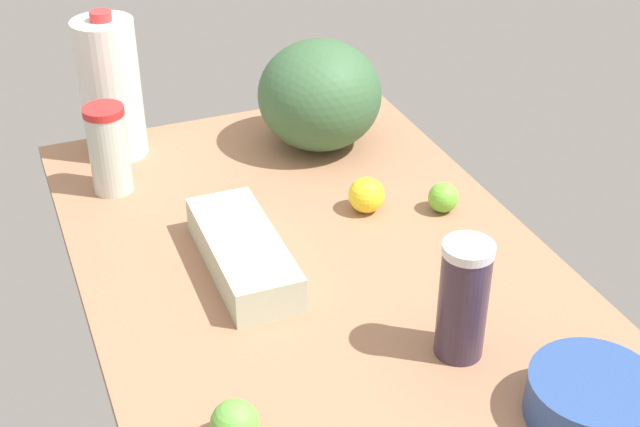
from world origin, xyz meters
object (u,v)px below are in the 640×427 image
Objects in this scene: lime_near_front at (235,424)px; lemon_beside_bowl at (366,195)px; milk_jug at (110,88)px; lime_far_back at (443,198)px; shaker_bottle at (463,300)px; watermelon at (320,95)px; tumbler_cup at (109,149)px; egg_carton at (243,252)px; mixing_bowl at (592,399)px.

lemon_beside_bowl reaches higher than lime_near_front.
milk_jug is 4.51× the size of lemon_beside_bowl.
lime_near_front reaches higher than lime_far_back.
lemon_beside_bowl is (-39.04, -37.15, -10.68)cm from milk_jug.
shaker_bottle is 35.87cm from lime_near_front.
watermelon reaches higher than tumbler_cup.
milk_jug reaches higher than lemon_beside_bowl.
egg_carton is 27.44cm from lemon_beside_bowl.
egg_carton is at bearing -19.33° from lime_near_front.
mixing_bowl is (-84.86, -4.17, -7.83)cm from watermelon.
lemon_beside_bowl is 1.20× the size of lime_far_back.
mixing_bowl is at bearing -150.35° from tumbler_cup.
tumbler_cup is 47.95cm from lemon_beside_bowl.
tumbler_cup is (64.46, 37.30, -0.81)cm from shaker_bottle.
lemon_beside_bowl is at bearing -120.88° from tumbler_cup.
tumbler_cup is 2.60× the size of lemon_beside_bowl.
shaker_bottle is 39.05cm from lime_far_back.
watermelon reaches higher than lemon_beside_bowl.
lemon_beside_bowl reaches higher than mixing_bowl.
milk_jug reaches higher than shaker_bottle.
lime_far_back is (-32.16, -10.99, -8.28)cm from watermelon.
watermelon is at bearing 2.81° from mixing_bowl.
egg_carton is at bearing 142.12° from watermelon.
lime_near_front is at bearing 97.67° from shaker_bottle.
lemon_beside_bowl is at bearing 176.17° from watermelon.
shaker_bottle reaches higher than lime_far_back.
mixing_bowl is 2.73× the size of lime_near_front.
tumbler_cup is (-14.58, 3.76, -5.42)cm from milk_jug.
egg_carton is 4.54× the size of lemon_beside_bowl.
tumbler_cup is 61.62cm from lime_far_back.
watermelon is 1.45× the size of tumbler_cup.
lime_near_front reaches higher than egg_carton.
milk_jug is 106.63cm from mixing_bowl.
lime_far_back is at bearing -161.13° from watermelon.
lemon_beside_bowl is (40.00, -3.60, -6.08)cm from shaker_bottle.
tumbler_cup reaches higher than lime_far_back.
lime_near_front is at bearing 161.23° from egg_carton.
egg_carton is 50.29cm from milk_jug.
egg_carton is at bearing 35.66° from shaker_bottle.
milk_jug is 1.73× the size of tumbler_cup.
mixing_bowl is at bearing -156.02° from milk_jug.
lime_near_front is 64.85cm from lime_far_back.
lemon_beside_bowl is (8.78, -26.00, 0.18)cm from egg_carton.
mixing_bowl is at bearing -146.37° from egg_carton.
tumbler_cup is at bearing 24.71° from egg_carton.
mixing_bowl is (-49.11, -31.98, 0.09)cm from egg_carton.
watermelon reaches higher than lime_near_front.
mixing_bowl is at bearing -174.11° from lemon_beside_bowl.
lemon_beside_bowl reaches higher than lime_far_back.
lemon_beside_bowl reaches higher than egg_carton.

